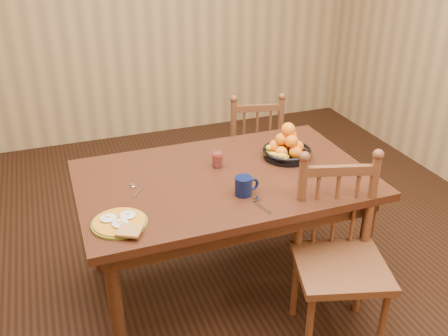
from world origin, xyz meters
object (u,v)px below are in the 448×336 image
object	(u,v)px
chair_near	(339,259)
coffee_mug	(244,186)
dining_table	(224,189)
fruit_bowl	(287,147)
chair_far	(253,151)
breakfast_plate	(120,223)

from	to	relation	value
chair_near	coffee_mug	xyz separation A→B (m)	(-0.39, 0.35, 0.32)
dining_table	fruit_bowl	world-z (taller)	fruit_bowl
chair_near	chair_far	bearing A→B (deg)	100.99
fruit_bowl	chair_far	bearing A→B (deg)	81.62
breakfast_plate	fruit_bowl	bearing A→B (deg)	19.95
dining_table	chair_near	distance (m)	0.73
chair_far	breakfast_plate	distance (m)	1.65
breakfast_plate	fruit_bowl	size ratio (longest dim) A/B	1.06
dining_table	coffee_mug	world-z (taller)	coffee_mug
breakfast_plate	coffee_mug	size ratio (longest dim) A/B	2.29
chair_far	fruit_bowl	size ratio (longest dim) A/B	3.15
chair_far	fruit_bowl	distance (m)	0.84
chair_far	coffee_mug	xyz separation A→B (m)	(-0.51, -1.07, 0.36)
chair_far	fruit_bowl	bearing A→B (deg)	94.31
fruit_bowl	coffee_mug	bearing A→B (deg)	-141.46
chair_far	breakfast_plate	world-z (taller)	chair_far
breakfast_plate	coffee_mug	xyz separation A→B (m)	(0.65, 0.06, 0.04)
dining_table	coffee_mug	distance (m)	0.26
dining_table	chair_near	size ratio (longest dim) A/B	1.61
chair_near	breakfast_plate	bearing A→B (deg)	-179.21
fruit_bowl	breakfast_plate	bearing A→B (deg)	-160.05
chair_far	coffee_mug	distance (m)	1.24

